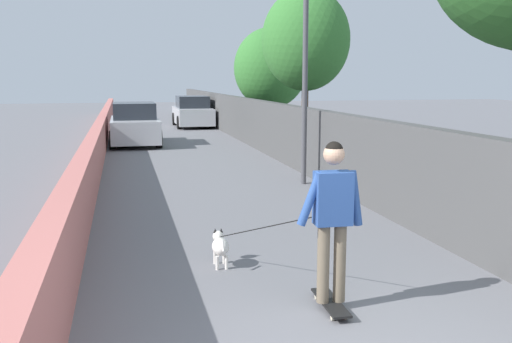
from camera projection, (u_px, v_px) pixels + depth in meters
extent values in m
plane|color=slate|center=(186.00, 155.00, 17.86)|extent=(80.00, 80.00, 0.00)
cube|color=#CC726B|center=(97.00, 149.00, 15.25)|extent=(48.00, 0.30, 1.06)
cube|color=#4C4C4C|center=(284.00, 133.00, 16.41)|extent=(48.00, 0.30, 1.68)
cylinder|color=brown|center=(270.00, 113.00, 23.44)|extent=(0.28, 0.28, 1.92)
ellipsoid|color=#387A33|center=(271.00, 68.00, 23.13)|extent=(3.03, 3.03, 3.32)
cylinder|color=brown|center=(305.00, 112.00, 17.50)|extent=(0.21, 0.21, 2.77)
ellipsoid|color=#387A33|center=(306.00, 40.00, 17.14)|extent=(2.71, 2.71, 3.11)
cylinder|color=#4C4C51|center=(305.00, 86.00, 12.65)|extent=(0.12, 0.12, 4.48)
cube|color=black|center=(331.00, 302.00, 5.94)|extent=(0.81, 0.24, 0.02)
cylinder|color=beige|center=(317.00, 297.00, 6.21)|extent=(0.06, 0.03, 0.06)
cylinder|color=beige|center=(329.00, 296.00, 6.24)|extent=(0.06, 0.03, 0.06)
cylinder|color=beige|center=(333.00, 318.00, 5.67)|extent=(0.06, 0.03, 0.06)
cylinder|color=beige|center=(346.00, 316.00, 5.69)|extent=(0.06, 0.03, 0.06)
cylinder|color=#726651|center=(323.00, 264.00, 5.86)|extent=(0.14, 0.14, 0.84)
cylinder|color=#726651|center=(340.00, 263.00, 5.89)|extent=(0.14, 0.14, 0.84)
cube|color=#2D5199|center=(333.00, 198.00, 5.76)|extent=(0.24, 0.39, 0.55)
cylinder|color=#2D5199|center=(311.00, 199.00, 5.71)|extent=(0.10, 0.29, 0.58)
cylinder|color=#2D5199|center=(355.00, 198.00, 5.80)|extent=(0.10, 0.18, 0.59)
sphere|color=tan|center=(334.00, 154.00, 5.68)|extent=(0.22, 0.22, 0.22)
sphere|color=black|center=(334.00, 150.00, 5.68)|extent=(0.19, 0.19, 0.19)
ellipsoid|color=white|center=(221.00, 247.00, 7.25)|extent=(0.38, 0.24, 0.22)
sphere|color=white|center=(218.00, 236.00, 7.48)|extent=(0.15, 0.15, 0.15)
cone|color=black|center=(215.00, 231.00, 7.46)|extent=(0.05, 0.05, 0.06)
cone|color=black|center=(221.00, 230.00, 7.47)|extent=(0.05, 0.05, 0.06)
cylinder|color=white|center=(215.00, 257.00, 7.39)|extent=(0.04, 0.04, 0.18)
cylinder|color=white|center=(224.00, 257.00, 7.41)|extent=(0.04, 0.04, 0.18)
cylinder|color=white|center=(217.00, 263.00, 7.16)|extent=(0.04, 0.04, 0.18)
cylinder|color=white|center=(226.00, 262.00, 7.18)|extent=(0.04, 0.04, 0.18)
cylinder|color=white|center=(223.00, 246.00, 7.01)|extent=(0.14, 0.04, 0.13)
cylinder|color=black|center=(270.00, 226.00, 6.51)|extent=(1.62, 0.92, 0.66)
cube|color=silver|center=(135.00, 129.00, 20.59)|extent=(3.80, 1.70, 0.80)
cube|color=#262B33|center=(134.00, 111.00, 20.48)|extent=(1.98, 1.50, 0.60)
cylinder|color=black|center=(114.00, 133.00, 21.59)|extent=(0.64, 0.22, 0.64)
cylinder|color=black|center=(155.00, 132.00, 21.95)|extent=(0.64, 0.22, 0.64)
cylinder|color=black|center=(113.00, 140.00, 19.32)|extent=(0.64, 0.22, 0.64)
cylinder|color=black|center=(159.00, 139.00, 19.68)|extent=(0.64, 0.22, 0.64)
cube|color=silver|center=(193.00, 116.00, 28.18)|extent=(3.96, 1.70, 0.80)
cube|color=#262B33|center=(192.00, 102.00, 28.07)|extent=(2.06, 1.50, 0.60)
cylinder|color=black|center=(175.00, 119.00, 29.22)|extent=(0.64, 0.22, 0.64)
cylinder|color=black|center=(205.00, 118.00, 29.58)|extent=(0.64, 0.22, 0.64)
cylinder|color=black|center=(179.00, 122.00, 26.86)|extent=(0.64, 0.22, 0.64)
cylinder|color=black|center=(212.00, 122.00, 27.22)|extent=(0.64, 0.22, 0.64)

